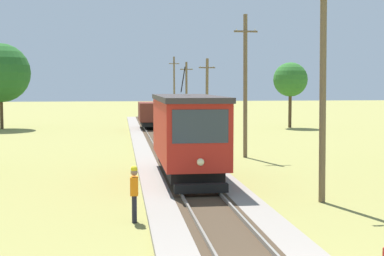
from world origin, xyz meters
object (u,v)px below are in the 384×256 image
at_px(tree_right_near, 290,80).
at_px(utility_pole_horizon, 174,86).
at_px(utility_pole_mid, 245,85).
at_px(track_worker, 134,191).
at_px(tree_right_far, 0,73).
at_px(utility_pole_far, 207,96).
at_px(utility_pole_distant, 186,92).
at_px(gravel_pile, 199,119).
at_px(freight_car, 152,114).
at_px(red_tram, 187,132).
at_px(utility_pole_near_tram, 323,84).

bearing_deg(tree_right_near, utility_pole_horizon, 113.65).
xyz_separation_m(utility_pole_mid, utility_pole_horizon, (0.00, 42.62, -0.16)).
distance_m(track_worker, tree_right_far, 39.64).
xyz_separation_m(utility_pole_mid, tree_right_far, (-18.71, 23.04, 1.11)).
distance_m(utility_pole_far, tree_right_near, 11.68).
bearing_deg(utility_pole_distant, tree_right_near, -39.30).
distance_m(utility_pole_mid, tree_right_far, 29.70).
height_order(gravel_pile, track_worker, track_worker).
distance_m(utility_pole_mid, utility_pole_horizon, 42.62).
distance_m(utility_pole_mid, gravel_pile, 25.54).
bearing_deg(utility_pole_far, freight_car, 130.11).
relative_size(utility_pole_horizon, track_worker, 4.53).
relative_size(utility_pole_far, tree_right_near, 1.00).
relative_size(red_tram, freight_car, 1.64).
distance_m(utility_pole_far, gravel_pile, 11.31).
bearing_deg(utility_pole_far, utility_pole_distant, 90.00).
xyz_separation_m(freight_car, tree_right_near, (13.85, 1.50, 3.21)).
xyz_separation_m(utility_pole_near_tram, utility_pole_far, (0.00, 26.70, -0.98)).
relative_size(utility_pole_mid, tree_right_far, 1.02).
relative_size(freight_car, utility_pole_horizon, 0.64).
distance_m(utility_pole_far, utility_pole_horizon, 28.32).
bearing_deg(red_tram, utility_pole_mid, 60.20).
xyz_separation_m(track_worker, tree_right_near, (16.36, 35.56, 3.78)).
bearing_deg(utility_pole_near_tram, gravel_pile, 88.63).
xyz_separation_m(utility_pole_far, track_worker, (-6.90, -28.85, -2.36)).
bearing_deg(gravel_pile, tree_right_far, -173.51).
relative_size(utility_pole_mid, gravel_pile, 2.80).
relative_size(track_worker, tree_right_far, 0.22).
bearing_deg(track_worker, red_tram, -106.37).
bearing_deg(gravel_pile, utility_pole_horizon, 92.98).
bearing_deg(freight_car, utility_pole_far, -49.89).
bearing_deg(tree_right_far, track_worker, -72.56).
bearing_deg(utility_pole_far, utility_pole_horizon, 90.00).
bearing_deg(red_tram, freight_car, 90.01).
bearing_deg(track_worker, freight_car, -90.51).
distance_m(utility_pole_far, tree_right_far, 20.74).
bearing_deg(utility_pole_near_tram, utility_pole_far, 90.00).
bearing_deg(track_worker, utility_pole_mid, -111.68).
xyz_separation_m(red_tram, utility_pole_far, (4.38, 21.96, 1.16)).
bearing_deg(utility_pole_far, gravel_pile, 85.29).
bearing_deg(utility_pole_near_tram, tree_right_near, 74.19).
bearing_deg(track_worker, utility_pole_near_tram, -158.97).
bearing_deg(utility_pole_near_tram, utility_pole_horizon, 90.00).
height_order(tree_right_near, tree_right_far, tree_right_far).
relative_size(utility_pole_near_tram, gravel_pile, 2.81).
relative_size(freight_car, utility_pole_near_tram, 0.61).
relative_size(red_tram, gravel_pile, 2.84).
bearing_deg(tree_right_near, red_tram, -115.77).
xyz_separation_m(utility_pole_distant, track_worker, (-6.90, -43.30, -2.51)).
bearing_deg(freight_car, track_worker, -94.22).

